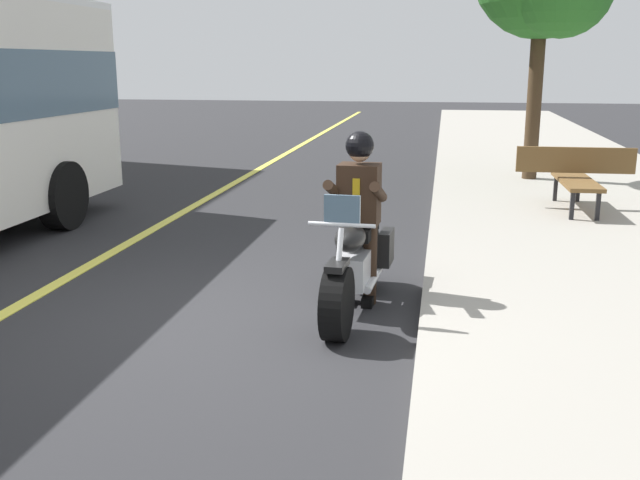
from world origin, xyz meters
TOP-DOWN VIEW (x-y plane):
  - ground_plane at (0.00, 0.00)m, footprint 80.00×80.00m
  - lane_center_stripe at (0.00, -2.00)m, footprint 60.00×0.16m
  - motorcycle_main at (-0.62, 1.34)m, footprint 2.22×0.67m
  - rider_main at (-0.81, 1.35)m, footprint 0.64×0.57m
  - bench_sidewalk at (-5.50, 4.20)m, footprint 1.81×1.80m

SIDE VIEW (x-z plane):
  - ground_plane at x=0.00m, z-range 0.00..0.00m
  - lane_center_stripe at x=0.00m, z-range 0.00..0.01m
  - motorcycle_main at x=-0.62m, z-range -0.18..1.08m
  - bench_sidewalk at x=-5.50m, z-range 0.24..1.19m
  - rider_main at x=-0.81m, z-range 0.17..1.91m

